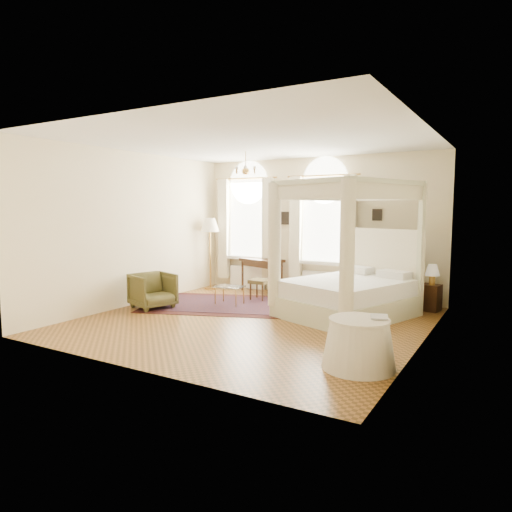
{
  "coord_description": "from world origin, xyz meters",
  "views": [
    {
      "loc": [
        4.26,
        -7.18,
        2.1
      ],
      "look_at": [
        -0.17,
        0.4,
        1.17
      ],
      "focal_mm": 32.0,
      "sensor_mm": 36.0,
      "label": 1
    }
  ],
  "objects_px": {
    "nightstand": "(430,298)",
    "side_table": "(359,344)",
    "writing_desk": "(262,264)",
    "coffee_table": "(229,288)",
    "floor_lamp": "(210,229)",
    "canopy_bed": "(346,286)",
    "stool": "(260,283)",
    "armchair": "(153,290)"
  },
  "relations": [
    {
      "from": "floor_lamp",
      "to": "side_table",
      "type": "height_order",
      "value": "floor_lamp"
    },
    {
      "from": "coffee_table",
      "to": "side_table",
      "type": "bearing_deg",
      "value": -33.66
    },
    {
      "from": "canopy_bed",
      "to": "floor_lamp",
      "type": "relative_size",
      "value": 1.58
    },
    {
      "from": "canopy_bed",
      "to": "armchair",
      "type": "relative_size",
      "value": 3.56
    },
    {
      "from": "writing_desk",
      "to": "side_table",
      "type": "relative_size",
      "value": 1.27
    },
    {
      "from": "canopy_bed",
      "to": "writing_desk",
      "type": "relative_size",
      "value": 2.36
    },
    {
      "from": "armchair",
      "to": "stool",
      "type": "bearing_deg",
      "value": -19.76
    },
    {
      "from": "stool",
      "to": "side_table",
      "type": "bearing_deg",
      "value": -43.82
    },
    {
      "from": "nightstand",
      "to": "writing_desk",
      "type": "height_order",
      "value": "writing_desk"
    },
    {
      "from": "writing_desk",
      "to": "side_table",
      "type": "xyz_separation_m",
      "value": [
        3.84,
        -4.16,
        -0.38
      ]
    },
    {
      "from": "coffee_table",
      "to": "floor_lamp",
      "type": "relative_size",
      "value": 0.34
    },
    {
      "from": "coffee_table",
      "to": "side_table",
      "type": "distance_m",
      "value": 4.41
    },
    {
      "from": "nightstand",
      "to": "writing_desk",
      "type": "relative_size",
      "value": 0.44
    },
    {
      "from": "canopy_bed",
      "to": "coffee_table",
      "type": "bearing_deg",
      "value": -174.27
    },
    {
      "from": "side_table",
      "to": "nightstand",
      "type": "bearing_deg",
      "value": 86.94
    },
    {
      "from": "canopy_bed",
      "to": "floor_lamp",
      "type": "bearing_deg",
      "value": 164.49
    },
    {
      "from": "writing_desk",
      "to": "coffee_table",
      "type": "distance_m",
      "value": 1.76
    },
    {
      "from": "armchair",
      "to": "side_table",
      "type": "relative_size",
      "value": 0.84
    },
    {
      "from": "coffee_table",
      "to": "floor_lamp",
      "type": "distance_m",
      "value": 2.38
    },
    {
      "from": "writing_desk",
      "to": "armchair",
      "type": "xyz_separation_m",
      "value": [
        -1.04,
        -2.81,
        -0.34
      ]
    },
    {
      "from": "nightstand",
      "to": "armchair",
      "type": "distance_m",
      "value": 5.76
    },
    {
      "from": "writing_desk",
      "to": "canopy_bed",
      "type": "bearing_deg",
      "value": -28.3
    },
    {
      "from": "floor_lamp",
      "to": "armchair",
      "type": "bearing_deg",
      "value": -83.01
    },
    {
      "from": "armchair",
      "to": "writing_desk",
      "type": "bearing_deg",
      "value": -0.92
    },
    {
      "from": "stool",
      "to": "coffee_table",
      "type": "xyz_separation_m",
      "value": [
        -0.31,
        -0.78,
        -0.02
      ]
    },
    {
      "from": "side_table",
      "to": "canopy_bed",
      "type": "bearing_deg",
      "value": 112.44
    },
    {
      "from": "stool",
      "to": "armchair",
      "type": "relative_size",
      "value": 0.58
    },
    {
      "from": "canopy_bed",
      "to": "coffee_table",
      "type": "relative_size",
      "value": 4.69
    },
    {
      "from": "nightstand",
      "to": "side_table",
      "type": "relative_size",
      "value": 0.56
    },
    {
      "from": "canopy_bed",
      "to": "armchair",
      "type": "height_order",
      "value": "canopy_bed"
    },
    {
      "from": "armchair",
      "to": "floor_lamp",
      "type": "relative_size",
      "value": 0.44
    },
    {
      "from": "armchair",
      "to": "coffee_table",
      "type": "xyz_separation_m",
      "value": [
        1.21,
        1.09,
        -0.0
      ]
    },
    {
      "from": "writing_desk",
      "to": "floor_lamp",
      "type": "height_order",
      "value": "floor_lamp"
    },
    {
      "from": "writing_desk",
      "to": "floor_lamp",
      "type": "relative_size",
      "value": 0.67
    },
    {
      "from": "nightstand",
      "to": "writing_desk",
      "type": "xyz_separation_m",
      "value": [
        -4.05,
        0.13,
        0.44
      ]
    },
    {
      "from": "canopy_bed",
      "to": "floor_lamp",
      "type": "distance_m",
      "value": 4.34
    },
    {
      "from": "writing_desk",
      "to": "coffee_table",
      "type": "xyz_separation_m",
      "value": [
        0.17,
        -1.72,
        -0.34
      ]
    },
    {
      "from": "writing_desk",
      "to": "coffee_table",
      "type": "bearing_deg",
      "value": -84.34
    },
    {
      "from": "canopy_bed",
      "to": "writing_desk",
      "type": "distance_m",
      "value": 3.1
    },
    {
      "from": "side_table",
      "to": "armchair",
      "type": "bearing_deg",
      "value": 164.5
    },
    {
      "from": "nightstand",
      "to": "side_table",
      "type": "bearing_deg",
      "value": -93.06
    },
    {
      "from": "nightstand",
      "to": "side_table",
      "type": "height_order",
      "value": "side_table"
    }
  ]
}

